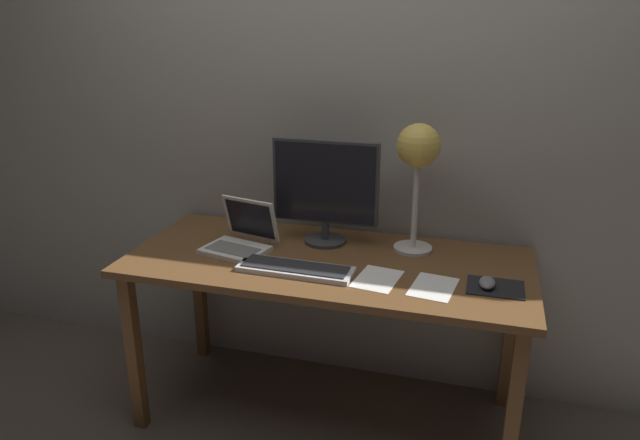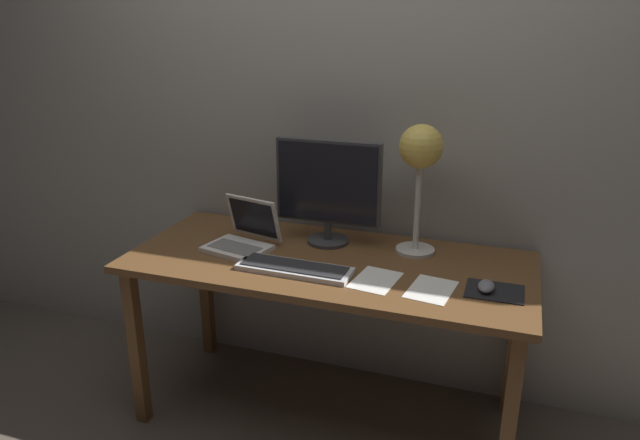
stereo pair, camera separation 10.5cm
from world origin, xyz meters
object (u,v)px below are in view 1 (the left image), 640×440
keyboard_main (296,269)px  laptop (242,235)px  monitor (325,187)px  mouse (487,283)px  desk_lamp (418,155)px

keyboard_main → laptop: laptop is taller
monitor → laptop: monitor is taller
monitor → keyboard_main: bearing=-94.7°
keyboard_main → mouse: 0.70m
laptop → desk_lamp: (0.68, 0.17, 0.34)m
keyboard_main → laptop: 0.33m
laptop → desk_lamp: desk_lamp is taller
laptop → mouse: (0.99, -0.11, -0.04)m
monitor → mouse: monitor is taller
monitor → keyboard_main: monitor is taller
monitor → desk_lamp: bearing=2.5°
laptop → mouse: size_ratio=3.11×
desk_lamp → mouse: 0.56m
keyboard_main → mouse: bearing=4.9°
desk_lamp → mouse: (0.30, -0.28, -0.38)m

